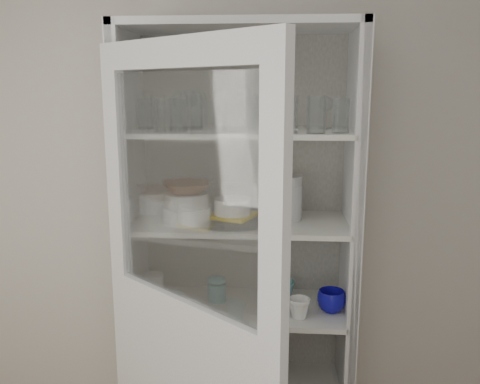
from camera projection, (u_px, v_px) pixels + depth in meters
The scene contains 35 objects.
wall_back at pixel (203, 200), 2.48m from camera, with size 3.60×0.02×2.60m, color beige.
pantry_cabinet at pixel (241, 282), 2.38m from camera, with size 1.00×0.45×2.10m.
cupboard_door at pixel (187, 359), 1.84m from camera, with size 0.72×0.61×2.00m.
tumbler_0 at pixel (164, 115), 2.05m from camera, with size 0.07×0.07×0.13m, color silver.
tumbler_1 at pixel (178, 115), 2.03m from camera, with size 0.07×0.07×0.14m, color silver.
tumbler_2 at pixel (231, 115), 2.02m from camera, with size 0.07×0.07×0.14m, color silver.
tumbler_3 at pixel (232, 114), 2.01m from camera, with size 0.07×0.07×0.15m, color silver.
tumbler_4 at pixel (288, 114), 1.99m from camera, with size 0.07×0.07×0.15m, color silver.
tumbler_5 at pixel (341, 116), 2.00m from camera, with size 0.07×0.07×0.14m, color silver.
tumbler_6 at pixel (316, 114), 1.98m from camera, with size 0.07×0.07×0.15m, color silver.
tumbler_7 at pixel (145, 113), 2.19m from camera, with size 0.07×0.07×0.14m, color silver.
tumbler_8 at pixel (194, 112), 2.18m from camera, with size 0.08×0.08×0.15m, color silver.
tumbler_9 at pixel (179, 114), 2.17m from camera, with size 0.07×0.07×0.13m, color silver.
tumbler_10 at pixel (249, 112), 2.14m from camera, with size 0.07×0.07×0.15m, color silver.
tumbler_11 at pixel (261, 116), 2.12m from camera, with size 0.06×0.06×0.12m, color silver.
goblet_0 at pixel (188, 107), 2.26m from camera, with size 0.08×0.08×0.18m, color silver, non-canonical shape.
goblet_1 at pixel (225, 107), 2.25m from camera, with size 0.08×0.08×0.18m, color silver, non-canonical shape.
goblet_2 at pixel (244, 107), 2.22m from camera, with size 0.08×0.08×0.19m, color silver, non-canonical shape.
goblet_3 at pixel (326, 111), 2.20m from camera, with size 0.07×0.07×0.15m, color silver, non-canonical shape.
plate_stack_front at pixel (187, 214), 2.22m from camera, with size 0.22×0.22×0.07m, color white.
plate_stack_back at pixel (156, 201), 2.41m from camera, with size 0.20×0.20×0.10m, color white.
cream_bowl at pixel (187, 200), 2.20m from camera, with size 0.19×0.19×0.06m, color white.
terracotta_bowl at pixel (186, 187), 2.19m from camera, with size 0.20×0.20×0.05m, color brown.
glass_platter at pixel (233, 219), 2.23m from camera, with size 0.35×0.35×0.02m, color silver.
yellow_trivet at pixel (233, 215), 2.23m from camera, with size 0.18×0.18×0.01m, color #F0B011.
white_ramekin at pixel (233, 206), 2.22m from camera, with size 0.16×0.16×0.07m, color white.
grey_bowl_stack at pixel (286, 198), 2.24m from camera, with size 0.15×0.15×0.20m, color silver.
mug_blue at pixel (331, 301), 2.25m from camera, with size 0.12×0.12×0.10m, color #0C179D.
mug_teal at pixel (283, 291), 2.36m from camera, with size 0.10×0.10×0.10m, color teal.
mug_white at pixel (299, 308), 2.19m from camera, with size 0.10×0.10×0.09m, color white.
teal_jar at pixel (217, 290), 2.36m from camera, with size 0.08×0.08×0.10m.
measuring_cups at pixel (162, 301), 2.31m from camera, with size 0.10×0.10×0.04m, color silver.
white_canister at pixel (152, 288), 2.36m from camera, with size 0.11×0.11×0.13m, color white.
cream_dish at pixel (227, 376), 2.39m from camera, with size 0.26×0.26×0.08m, color white.
tin_box at pixel (257, 381), 2.38m from camera, with size 0.18×0.13×0.05m, color #A8A8AA.
Camera 1 is at (0.36, -0.90, 1.84)m, focal length 38.00 mm.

